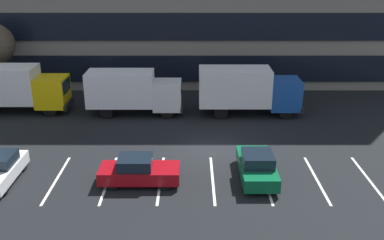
% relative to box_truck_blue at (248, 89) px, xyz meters
% --- Properties ---
extents(ground_plane, '(120.00, 120.00, 0.00)m').
position_rel_box_truck_blue_xyz_m(ground_plane, '(-2.99, -6.56, -1.98)').
color(ground_plane, black).
extents(lot_markings, '(16.94, 5.40, 0.01)m').
position_rel_box_truck_blue_xyz_m(lot_markings, '(-2.99, -10.33, -1.98)').
color(lot_markings, silver).
rests_on(lot_markings, ground_plane).
extents(box_truck_blue, '(7.59, 2.51, 3.52)m').
position_rel_box_truck_blue_xyz_m(box_truck_blue, '(0.00, 0.00, 0.00)').
color(box_truck_blue, '#194799').
rests_on(box_truck_blue, ground_plane).
extents(box_truck_yellow, '(7.60, 2.52, 3.52)m').
position_rel_box_truck_blue_xyz_m(box_truck_yellow, '(-17.41, 0.54, 0.00)').
color(box_truck_yellow, yellow).
rests_on(box_truck_yellow, ground_plane).
extents(box_truck_white, '(7.07, 2.34, 3.28)m').
position_rel_box_truck_blue_xyz_m(box_truck_white, '(-8.51, 0.01, -0.14)').
color(box_truck_white, white).
rests_on(box_truck_white, ground_plane).
extents(sedan_white, '(1.73, 4.14, 1.48)m').
position_rel_box_truck_blue_xyz_m(sedan_white, '(-14.29, -10.54, -1.28)').
color(sedan_white, white).
rests_on(sedan_white, ground_plane).
extents(sedan_maroon, '(4.19, 1.75, 1.50)m').
position_rel_box_truck_blue_xyz_m(sedan_maroon, '(-6.90, -10.73, -1.27)').
color(sedan_maroon, maroon).
rests_on(sedan_maroon, ground_plane).
extents(sedan_forest, '(1.81, 4.33, 1.55)m').
position_rel_box_truck_blue_xyz_m(sedan_forest, '(-0.63, -10.20, -1.25)').
color(sedan_forest, '#0C5933').
rests_on(sedan_forest, ground_plane).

